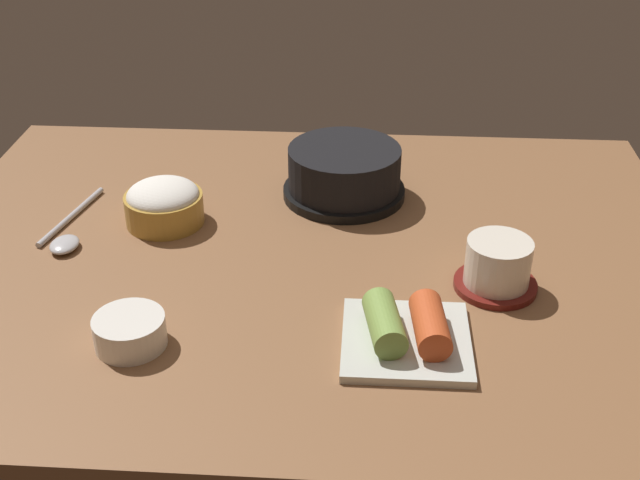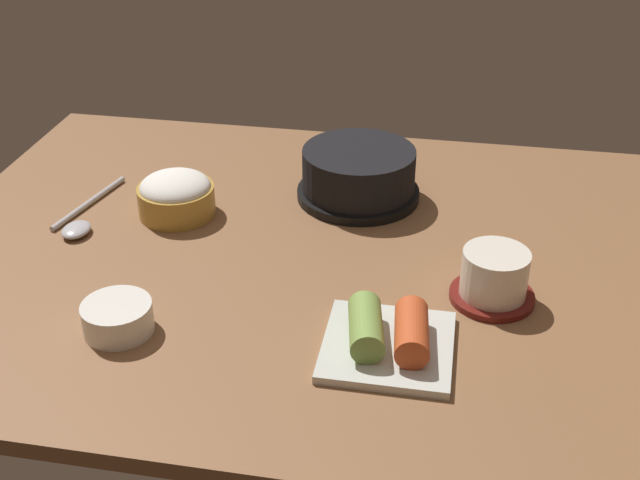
{
  "view_description": "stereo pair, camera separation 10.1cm",
  "coord_description": "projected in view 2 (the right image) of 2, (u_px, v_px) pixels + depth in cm",
  "views": [
    {
      "loc": [
        7.61,
        -88.7,
        56.79
      ],
      "look_at": [
        2.0,
        -2.0,
        5.0
      ],
      "focal_mm": 46.06,
      "sensor_mm": 36.0,
      "label": 1
    },
    {
      "loc": [
        17.63,
        -87.46,
        56.79
      ],
      "look_at": [
        2.0,
        -2.0,
        5.0
      ],
      "focal_mm": 46.06,
      "sensor_mm": 36.0,
      "label": 2
    }
  ],
  "objects": [
    {
      "name": "rice_bowl",
      "position": [
        176.0,
        195.0,
        1.12
      ],
      "size": [
        10.49,
        10.49,
        5.95
      ],
      "color": "#B78C38",
      "rests_on": "dining_table"
    },
    {
      "name": "stone_pot",
      "position": [
        359.0,
        173.0,
        1.15
      ],
      "size": [
        17.41,
        17.41,
        7.34
      ],
      "color": "black",
      "rests_on": "dining_table"
    },
    {
      "name": "spoon",
      "position": [
        81.0,
        220.0,
        1.1
      ],
      "size": [
        5.69,
        18.27,
        1.35
      ],
      "color": "#B7B7BC",
      "rests_on": "dining_table"
    },
    {
      "name": "kimchi_plate",
      "position": [
        388.0,
        337.0,
        0.86
      ],
      "size": [
        13.73,
        13.73,
        4.6
      ],
      "color": "silver",
      "rests_on": "dining_table"
    },
    {
      "name": "tea_cup_with_saucer",
      "position": [
        494.0,
        277.0,
        0.94
      ],
      "size": [
        9.85,
        9.85,
        6.31
      ],
      "color": "maroon",
      "rests_on": "dining_table"
    },
    {
      "name": "dining_table",
      "position": [
        307.0,
        257.0,
        1.05
      ],
      "size": [
        100.0,
        76.0,
        2.0
      ],
      "primitive_type": "cube",
      "color": "brown",
      "rests_on": "ground"
    },
    {
      "name": "side_bowl_near",
      "position": [
        117.0,
        317.0,
        0.89
      ],
      "size": [
        7.74,
        7.74,
        3.44
      ],
      "color": "white",
      "rests_on": "dining_table"
    }
  ]
}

